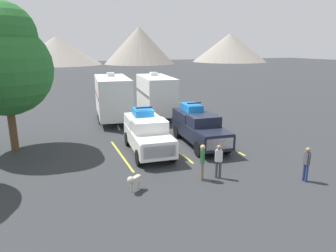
# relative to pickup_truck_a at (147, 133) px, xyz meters

# --- Properties ---
(ground_plane) EXTENTS (240.00, 240.00, 0.00)m
(ground_plane) POSITION_rel_pickup_truck_a_xyz_m (1.72, -0.32, -1.18)
(ground_plane) COLOR #2D3033
(pickup_truck_a) EXTENTS (2.51, 5.43, 2.61)m
(pickup_truck_a) POSITION_rel_pickup_truck_a_xyz_m (0.00, 0.00, 0.00)
(pickup_truck_a) COLOR white
(pickup_truck_a) RESTS_ON ground
(pickup_truck_b) EXTENTS (2.43, 5.93, 2.59)m
(pickup_truck_b) POSITION_rel_pickup_truck_a_xyz_m (3.55, 0.25, -0.00)
(pickup_truck_b) COLOR black
(pickup_truck_b) RESTS_ON ground
(lot_stripe_a) EXTENTS (0.12, 5.50, 0.01)m
(lot_stripe_a) POSITION_rel_pickup_truck_a_xyz_m (-1.63, -0.04, -1.18)
(lot_stripe_a) COLOR gold
(lot_stripe_a) RESTS_ON ground
(lot_stripe_b) EXTENTS (0.12, 5.50, 0.01)m
(lot_stripe_b) POSITION_rel_pickup_truck_a_xyz_m (1.72, -0.04, -1.18)
(lot_stripe_b) COLOR gold
(lot_stripe_b) RESTS_ON ground
(lot_stripe_c) EXTENTS (0.12, 5.50, 0.01)m
(lot_stripe_c) POSITION_rel_pickup_truck_a_xyz_m (5.07, -0.04, -1.18)
(lot_stripe_c) COLOR gold
(lot_stripe_c) RESTS_ON ground
(camper_trailer_a) EXTENTS (3.23, 7.59, 4.00)m
(camper_trailer_a) POSITION_rel_pickup_truck_a_xyz_m (-0.25, 8.60, 0.92)
(camper_trailer_a) COLOR white
(camper_trailer_a) RESTS_ON ground
(camper_trailer_b) EXTENTS (3.09, 7.32, 3.92)m
(camper_trailer_b) POSITION_rel_pickup_truck_a_xyz_m (3.62, 8.66, 0.88)
(camper_trailer_b) COLOR white
(camper_trailer_b) RESTS_ON ground
(person_a) EXTENTS (0.23, 0.37, 1.67)m
(person_a) POSITION_rel_pickup_truck_a_xyz_m (5.62, -6.76, -0.22)
(person_a) COLOR navy
(person_a) RESTS_ON ground
(person_b) EXTENTS (0.30, 0.36, 1.76)m
(person_b) POSITION_rel_pickup_truck_a_xyz_m (1.17, -4.83, -0.17)
(person_b) COLOR #726047
(person_b) RESTS_ON ground
(person_c) EXTENTS (0.32, 0.30, 1.68)m
(person_c) POSITION_rel_pickup_truck_a_xyz_m (1.99, -4.93, -0.22)
(person_c) COLOR #3F3F42
(person_c) RESTS_ON ground
(dog) EXTENTS (0.75, 0.60, 0.78)m
(dog) POSITION_rel_pickup_truck_a_xyz_m (-2.19, -4.84, -0.64)
(dog) COLOR beige
(dog) RESTS_ON ground
(tree_a) EXTENTS (5.34, 5.34, 8.65)m
(tree_a) POSITION_rel_pickup_truck_a_xyz_m (-7.44, 3.17, 4.19)
(tree_a) COLOR brown
(tree_a) RESTS_ON ground
(mountain_ridge) EXTENTS (150.14, 45.12, 17.47)m
(mountain_ridge) POSITION_rel_pickup_truck_a_xyz_m (-12.53, 92.24, 5.47)
(mountain_ridge) COLOR gray
(mountain_ridge) RESTS_ON ground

